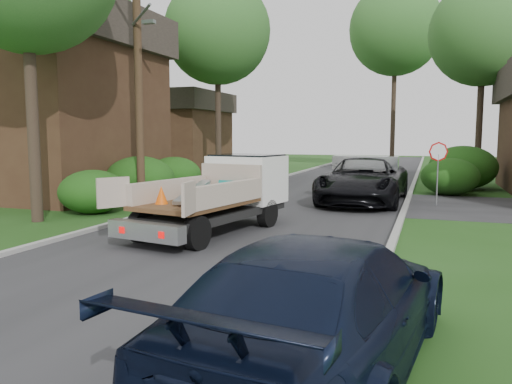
{
  "coord_description": "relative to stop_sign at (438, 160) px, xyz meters",
  "views": [
    {
      "loc": [
        4.91,
        -11.47,
        2.7
      ],
      "look_at": [
        0.51,
        1.13,
        1.2
      ],
      "focal_mm": 35.0,
      "sensor_mm": 36.0,
      "label": 1
    }
  ],
  "objects": [
    {
      "name": "ground",
      "position": [
        -5.2,
        -9.0,
        -1.78
      ],
      "size": [
        120.0,
        120.0,
        0.0
      ],
      "primitive_type": "plane",
      "color": "#1F4814",
      "rests_on": "ground"
    },
    {
      "name": "road",
      "position": [
        -5.2,
        1.0,
        -1.77
      ],
      "size": [
        8.0,
        90.0,
        0.02
      ],
      "primitive_type": "cube",
      "color": "#28282B",
      "rests_on": "ground"
    },
    {
      "name": "curb_left",
      "position": [
        -9.3,
        1.0,
        -1.72
      ],
      "size": [
        0.2,
        90.0,
        0.12
      ],
      "primitive_type": "cube",
      "color": "#9E9E99",
      "rests_on": "ground"
    },
    {
      "name": "curb_right",
      "position": [
        -1.1,
        1.0,
        -1.72
      ],
      "size": [
        0.2,
        90.0,
        0.12
      ],
      "primitive_type": "cube",
      "color": "#9E9E99",
      "rests_on": "ground"
    },
    {
      "name": "stop_sign",
      "position": [
        0.0,
        0.0,
        0.0
      ],
      "size": [
        0.71,
        0.32,
        2.48
      ],
      "color": "slate",
      "rests_on": "ground"
    },
    {
      "name": "utility_pole",
      "position": [
        -10.68,
        -4.02,
        3.4
      ],
      "size": [
        2.42,
        1.25,
        10.0
      ],
      "color": "#382619",
      "rests_on": "ground"
    },
    {
      "name": "house_left_near",
      "position": [
        -17.2,
        -2.0,
        2.5
      ],
      "size": [
        9.72,
        8.64,
        8.4
      ],
      "color": "#3D2519",
      "rests_on": "ground"
    },
    {
      "name": "house_left_far",
      "position": [
        -18.7,
        13.0,
        1.27
      ],
      "size": [
        7.56,
        7.56,
        6.0
      ],
      "color": "#3D2519",
      "rests_on": "ground"
    },
    {
      "name": "hedge_left_a",
      "position": [
        -11.4,
        -6.0,
        -1.01
      ],
      "size": [
        2.34,
        2.34,
        1.53
      ],
      "primitive_type": "ellipsoid",
      "color": "#1B410F",
      "rests_on": "ground"
    },
    {
      "name": "hedge_left_b",
      "position": [
        -11.7,
        -2.5,
        -0.84
      ],
      "size": [
        2.86,
        2.86,
        1.87
      ],
      "primitive_type": "ellipsoid",
      "color": "#1B410F",
      "rests_on": "ground"
    },
    {
      "name": "hedge_left_c",
      "position": [
        -12.0,
        1.0,
        -0.93
      ],
      "size": [
        2.6,
        2.6,
        1.7
      ],
      "primitive_type": "ellipsoid",
      "color": "#1B410F",
      "rests_on": "ground"
    },
    {
      "name": "hedge_right_a",
      "position": [
        0.6,
        4.0,
        -0.93
      ],
      "size": [
        2.6,
        2.6,
        1.7
      ],
      "primitive_type": "ellipsoid",
      "color": "#1B410F",
      "rests_on": "ground"
    },
    {
      "name": "hedge_right_b",
      "position": [
        1.3,
        7.0,
        -0.67
      ],
      "size": [
        3.38,
        3.38,
        2.21
      ],
      "primitive_type": "ellipsoid",
      "color": "#1B410F",
      "rests_on": "ground"
    },
    {
      "name": "tree_left_far",
      "position": [
        -12.7,
        8.0,
        7.2
      ],
      "size": [
        6.4,
        6.4,
        12.2
      ],
      "color": "#2D2119",
      "rests_on": "ground"
    },
    {
      "name": "tree_right_far",
      "position": [
        2.3,
        11.0,
        6.7
      ],
      "size": [
        6.0,
        6.0,
        11.5
      ],
      "color": "#2D2119",
      "rests_on": "ground"
    },
    {
      "name": "tree_left_back",
      "position": [
        -19.2,
        4.0,
        7.2
      ],
      "size": [
        6.0,
        6.0,
        12.0
      ],
      "color": "#2D2119",
      "rests_on": "ground"
    },
    {
      "name": "tree_center_far",
      "position": [
        -3.2,
        21.0,
        9.2
      ],
      "size": [
        7.2,
        7.2,
        14.6
      ],
      "color": "#2D2119",
      "rests_on": "ground"
    },
    {
      "name": "flatbed_truck",
      "position": [
        -5.8,
        -7.13,
        -0.61
      ],
      "size": [
        3.34,
        5.97,
        2.14
      ],
      "rotation": [
        0.0,
        0.0,
        -0.19
      ],
      "color": "black",
      "rests_on": "ground"
    },
    {
      "name": "black_pickup",
      "position": [
        -2.8,
        -0.08,
        -0.85
      ],
      "size": [
        3.24,
        6.72,
        1.85
      ],
      "primitive_type": "imported",
      "rotation": [
        0.0,
        0.0,
        -0.03
      ],
      "color": "black",
      "rests_on": "ground"
    },
    {
      "name": "navy_suv",
      "position": [
        -1.4,
        -15.0,
        -0.98
      ],
      "size": [
        2.89,
        5.7,
        1.59
      ],
      "primitive_type": "imported",
      "rotation": [
        0.0,
        0.0,
        3.02
      ],
      "color": "black",
      "rests_on": "ground"
    }
  ]
}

